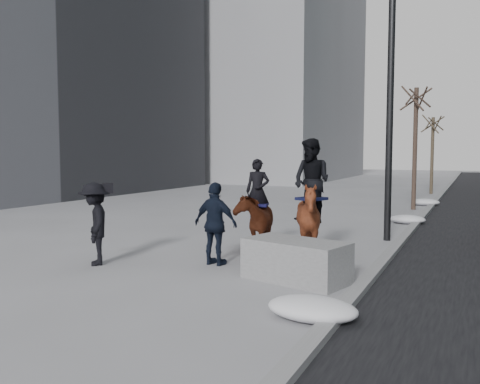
% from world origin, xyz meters
% --- Properties ---
extents(ground, '(120.00, 120.00, 0.00)m').
position_xyz_m(ground, '(0.00, 0.00, 0.00)').
color(ground, gray).
rests_on(ground, ground).
extents(curb, '(0.25, 90.00, 0.12)m').
position_xyz_m(curb, '(3.00, 10.00, 0.06)').
color(curb, gray).
rests_on(curb, ground).
extents(planter, '(2.08, 1.41, 0.76)m').
position_xyz_m(planter, '(1.77, -0.12, 0.38)').
color(planter, gray).
rests_on(planter, ground).
extents(tree_near, '(1.20, 1.20, 5.54)m').
position_xyz_m(tree_near, '(2.40, 12.98, 2.77)').
color(tree_near, '#35281F').
rests_on(tree_near, ground).
extents(tree_far, '(1.20, 1.20, 4.80)m').
position_xyz_m(tree_far, '(2.40, 21.64, 2.40)').
color(tree_far, '#3B3023').
rests_on(tree_far, ground).
extents(mounted_left, '(1.23, 1.87, 2.23)m').
position_xyz_m(mounted_left, '(0.09, 1.85, 0.83)').
color(mounted_left, '#481E0E').
rests_on(mounted_left, ground).
extents(mounted_right, '(1.92, 2.01, 2.68)m').
position_xyz_m(mounted_right, '(1.53, 1.48, 1.08)').
color(mounted_right, '#4B1E0F').
rests_on(mounted_right, ground).
extents(feeder, '(1.07, 0.91, 1.75)m').
position_xyz_m(feeder, '(-0.20, 0.42, 0.88)').
color(feeder, black).
rests_on(feeder, ground).
extents(camera_crew, '(1.24, 1.28, 1.75)m').
position_xyz_m(camera_crew, '(-2.52, -0.64, 0.89)').
color(camera_crew, black).
rests_on(camera_crew, ground).
extents(lamppost, '(0.25, 1.39, 9.09)m').
position_xyz_m(lamppost, '(2.60, 4.92, 4.99)').
color(lamppost, black).
rests_on(lamppost, ground).
extents(snow_piles, '(1.31, 17.74, 0.33)m').
position_xyz_m(snow_piles, '(2.70, 6.24, 0.16)').
color(snow_piles, silver).
rests_on(snow_piles, ground).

